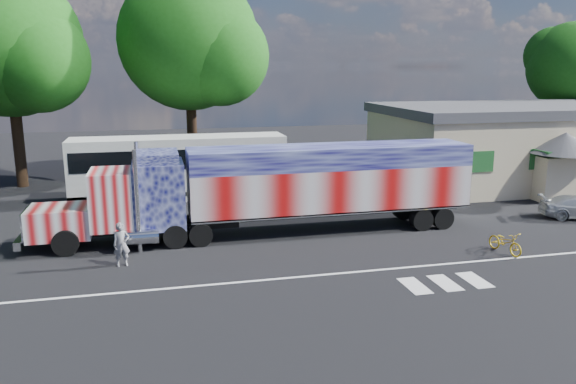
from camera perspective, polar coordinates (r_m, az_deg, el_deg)
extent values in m
plane|color=black|center=(24.14, 1.67, -5.92)|extent=(100.00, 100.00, 0.00)
cube|color=silver|center=(21.43, 3.78, -8.38)|extent=(30.00, 0.15, 0.01)
cube|color=silver|center=(20.87, 12.74, -9.27)|extent=(0.70, 1.60, 0.01)
cube|color=silver|center=(21.40, 15.66, -8.87)|extent=(0.70, 1.60, 0.01)
cube|color=silver|center=(21.99, 18.43, -8.47)|extent=(0.70, 1.60, 0.01)
cube|color=black|center=(25.79, -15.03, -3.53)|extent=(8.93, 0.99, 0.30)
cube|color=#DA8083|center=(25.97, -22.11, -2.79)|extent=(2.58, 2.18, 1.29)
cube|color=silver|center=(26.21, -25.00, -2.92)|extent=(0.12, 1.88, 1.15)
cube|color=silver|center=(26.42, -25.29, -4.28)|extent=(0.30, 2.48, 0.36)
cube|color=#DA8083|center=(25.50, -17.43, -0.64)|extent=(1.79, 2.48, 2.48)
cube|color=black|center=(25.49, -19.38, 0.25)|extent=(0.06, 2.08, 0.89)
cube|color=#494D87|center=(25.41, -12.98, -0.19)|extent=(2.18, 2.48, 2.88)
cube|color=#494D87|center=(25.11, -13.17, 3.45)|extent=(1.79, 2.38, 0.50)
cylinder|color=silver|center=(26.70, -14.94, 0.31)|extent=(0.20, 0.20, 4.36)
cylinder|color=silver|center=(24.15, -15.06, -0.97)|extent=(0.20, 0.20, 4.36)
cylinder|color=silver|center=(27.04, -14.96, -2.89)|extent=(1.79, 0.65, 0.65)
cylinder|color=silver|center=(24.56, -15.08, -4.46)|extent=(1.79, 0.65, 0.65)
cylinder|color=black|center=(25.05, -21.67, -4.83)|extent=(1.09, 0.35, 1.09)
cylinder|color=black|center=(27.13, -21.05, -3.48)|extent=(1.09, 0.35, 1.09)
cylinder|color=black|center=(24.83, -11.39, -4.40)|extent=(1.03, 0.55, 1.03)
cylinder|color=black|center=(26.83, -11.57, -3.12)|extent=(1.03, 0.55, 1.03)
cylinder|color=black|center=(24.88, -8.87, -4.26)|extent=(1.03, 0.55, 1.03)
cylinder|color=black|center=(26.88, -9.24, -3.00)|extent=(1.03, 0.55, 1.03)
cube|color=black|center=(26.93, 4.28, -1.90)|extent=(12.90, 1.09, 0.30)
cube|color=#D37070|center=(26.66, 4.32, 0.48)|extent=(13.29, 2.58, 1.98)
cube|color=#4B4E94|center=(26.39, 4.37, 3.63)|extent=(13.29, 2.58, 0.99)
cube|color=silver|center=(26.89, 4.28, -1.59)|extent=(13.29, 2.58, 0.12)
cube|color=silver|center=(29.27, 16.87, 2.04)|extent=(0.04, 2.48, 2.88)
cylinder|color=black|center=(27.69, 13.37, -2.72)|extent=(1.03, 0.55, 1.03)
cylinder|color=black|center=(29.50, 11.57, -1.69)|extent=(1.03, 0.55, 1.03)
cylinder|color=black|center=(28.19, 15.36, -2.55)|extent=(1.03, 0.55, 1.03)
cylinder|color=black|center=(29.97, 13.46, -1.56)|extent=(1.03, 0.55, 1.03)
cube|color=silver|center=(34.03, -10.95, 2.48)|extent=(12.50, 2.71, 3.65)
cube|color=black|center=(33.92, -11.00, 3.61)|extent=(12.09, 2.77, 1.15)
cube|color=black|center=(34.29, -10.85, 0.25)|extent=(12.50, 2.71, 0.26)
cube|color=black|center=(34.32, -21.44, 2.18)|extent=(0.06, 2.40, 1.46)
cylinder|color=black|center=(33.15, -18.86, -0.54)|extent=(1.04, 0.31, 1.04)
cylinder|color=black|center=(35.68, -18.50, 0.39)|extent=(1.04, 0.31, 1.04)
cylinder|color=black|center=(33.29, -5.37, 0.15)|extent=(1.04, 0.31, 1.04)
cylinder|color=black|center=(35.81, -5.97, 1.02)|extent=(1.04, 0.31, 1.04)
cylinder|color=black|center=(33.43, -3.78, 0.23)|extent=(1.04, 0.31, 1.04)
cylinder|color=black|center=(35.94, -4.49, 1.09)|extent=(1.04, 0.31, 1.04)
cube|color=beige|center=(42.43, 24.55, 4.20)|extent=(22.00, 10.00, 4.60)
cube|color=#46464B|center=(42.18, 24.87, 7.69)|extent=(22.40, 10.40, 0.60)
cube|color=#1E5926|center=(33.75, 19.01, 2.93)|extent=(1.60, 0.08, 1.20)
cube|color=#1E5926|center=(36.05, 24.40, 3.07)|extent=(1.60, 0.08, 1.20)
cube|color=beige|center=(36.42, 26.02, 1.24)|extent=(3.00, 1.20, 2.60)
cube|color=#1E5926|center=(36.17, 26.26, 3.73)|extent=(3.40, 1.60, 0.25)
cone|color=#46464B|center=(36.11, 26.34, 4.51)|extent=(4.00, 4.00, 1.20)
imported|color=slate|center=(22.98, -16.57, -5.14)|extent=(0.70, 0.52, 1.75)
imported|color=gold|center=(25.35, 21.20, -4.77)|extent=(0.96, 1.89, 0.95)
cylinder|color=black|center=(40.21, -25.79, 5.58)|extent=(0.70, 0.70, 7.25)
sphere|color=#195714|center=(40.03, -26.55, 13.31)|extent=(9.06, 9.06, 9.06)
sphere|color=#195714|center=(38.32, -24.15, 12.07)|extent=(6.34, 6.34, 6.34)
cylinder|color=black|center=(52.42, 26.40, 6.29)|extent=(0.70, 0.70, 6.18)
sphere|color=#195714|center=(52.21, 26.90, 11.33)|extent=(7.11, 7.11, 7.11)
sphere|color=#195714|center=(52.38, 25.32, 12.45)|extent=(4.62, 4.62, 4.62)
cylinder|color=black|center=(40.12, -9.75, 6.85)|extent=(0.70, 0.70, 7.55)
sphere|color=#195714|center=(39.97, -10.06, 14.96)|extent=(9.48, 9.48, 9.48)
sphere|color=#195714|center=(38.69, -6.98, 13.54)|extent=(6.64, 6.64, 6.64)
sphere|color=#195714|center=(41.38, -12.30, 16.28)|extent=(6.16, 6.16, 6.16)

